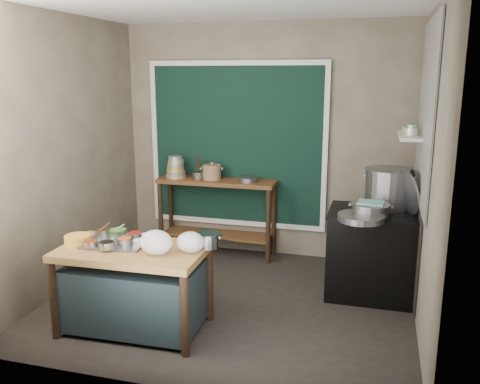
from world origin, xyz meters
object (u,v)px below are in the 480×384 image
(stove_block, at_px, (374,255))
(ceramic_crock, at_px, (212,173))
(utensil_cup, at_px, (198,175))
(saucepan, at_px, (207,240))
(stock_pot, at_px, (389,188))
(back_counter, at_px, (217,217))
(steamer, at_px, (370,210))
(condiment_tray, at_px, (116,243))
(yellow_basin, at_px, (78,240))
(prep_table, at_px, (134,289))

(stove_block, bearing_deg, ceramic_crock, 159.64)
(utensil_cup, bearing_deg, saucepan, -67.73)
(stove_block, relative_size, stock_pot, 1.78)
(back_counter, xyz_separation_m, saucepan, (0.51, -1.82, 0.34))
(ceramic_crock, xyz_separation_m, steamer, (1.90, -0.91, -0.09))
(utensil_cup, xyz_separation_m, ceramic_crock, (0.17, 0.01, 0.04))
(ceramic_crock, bearing_deg, back_counter, 3.46)
(saucepan, distance_m, steamer, 1.62)
(stock_pot, bearing_deg, condiment_tray, -147.70)
(utensil_cup, bearing_deg, steamer, -23.44)
(yellow_basin, xyz_separation_m, utensil_cup, (0.37, 2.06, 0.20))
(yellow_basin, height_order, steamer, steamer)
(stove_block, xyz_separation_m, steamer, (-0.06, -0.18, 0.52))
(condiment_tray, bearing_deg, saucepan, 11.29)
(condiment_tray, height_order, yellow_basin, yellow_basin)
(stove_block, distance_m, saucepan, 1.81)
(prep_table, bearing_deg, stove_block, 31.75)
(ceramic_crock, distance_m, steamer, 2.11)
(utensil_cup, relative_size, steamer, 0.38)
(prep_table, height_order, ceramic_crock, ceramic_crock)
(utensil_cup, xyz_separation_m, steamer, (2.07, -0.90, -0.05))
(condiment_tray, height_order, saucepan, saucepan)
(ceramic_crock, bearing_deg, stove_block, -20.36)
(back_counter, xyz_separation_m, stock_pot, (2.00, -0.53, 0.60))
(condiment_tray, bearing_deg, steamer, 26.61)
(saucepan, relative_size, steamer, 0.61)
(back_counter, height_order, saucepan, back_counter)
(condiment_tray, xyz_separation_m, utensil_cup, (0.05, 1.96, 0.23))
(stove_block, bearing_deg, saucepan, -141.87)
(back_counter, distance_m, stock_pot, 2.16)
(steamer, bearing_deg, prep_table, -150.14)
(saucepan, bearing_deg, yellow_basin, -158.95)
(condiment_tray, xyz_separation_m, stock_pot, (2.29, 1.45, 0.32))
(saucepan, bearing_deg, back_counter, 113.57)
(prep_table, distance_m, yellow_basin, 0.65)
(yellow_basin, height_order, utensil_cup, utensil_cup)
(prep_table, relative_size, condiment_tray, 2.37)
(stove_block, distance_m, condiment_tray, 2.54)
(back_counter, distance_m, saucepan, 1.92)
(ceramic_crock, distance_m, stock_pot, 2.13)
(stock_pot, height_order, steamer, stock_pot)
(back_counter, height_order, yellow_basin, back_counter)
(steamer, bearing_deg, condiment_tray, -153.39)
(back_counter, relative_size, stove_block, 1.61)
(prep_table, bearing_deg, saucepan, 17.62)
(stove_block, xyz_separation_m, stock_pot, (0.10, 0.20, 0.65))
(yellow_basin, xyz_separation_m, steamer, (2.44, 1.16, 0.15))
(yellow_basin, distance_m, ceramic_crock, 2.16)
(steamer, bearing_deg, ceramic_crock, 154.37)
(condiment_tray, distance_m, yellow_basin, 0.33)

